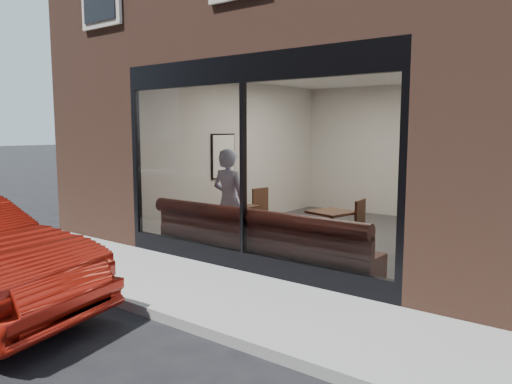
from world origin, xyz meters
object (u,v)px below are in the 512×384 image
Objects in this scene: person at (229,202)px; cafe_chair_right at (349,240)px; banquette at (260,251)px; cafe_chair_left at (254,221)px; cafe_table_right at (332,212)px; cafe_table_left at (238,207)px.

person is 2.17m from cafe_chair_right.
banquette is 9.42× the size of cafe_chair_left.
person is at bearing -146.07° from cafe_table_right.
cafe_table_left is at bearing 144.46° from banquette.
cafe_table_right is at bearing -147.85° from person.
cafe_chair_left is (-0.74, 1.63, -0.67)m from person.
cafe_table_left is 2.05m from cafe_chair_right.
person is at bearing -67.58° from cafe_table_left.
cafe_chair_left is at bearing -16.20° from cafe_chair_right.
cafe_chair_left is 0.92× the size of cafe_chair_right.
person is 3.20× the size of cafe_table_left.
banquette is at bearing -35.54° from cafe_table_left.
person is 4.26× the size of cafe_chair_left.
cafe_chair_right is at bearing -143.83° from person.
person is at bearing 162.06° from banquette.
cafe_table_left reaches higher than cafe_chair_left.
cafe_table_left is 1.33× the size of cafe_chair_left.
person reaches higher than cafe_table_left.
cafe_table_left is at bearing -163.42° from cafe_table_right.
cafe_chair_right is (1.63, 1.27, -0.67)m from person.
cafe_chair_left is at bearing 115.20° from cafe_table_left.
cafe_table_right is (1.45, 0.97, -0.17)m from person.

